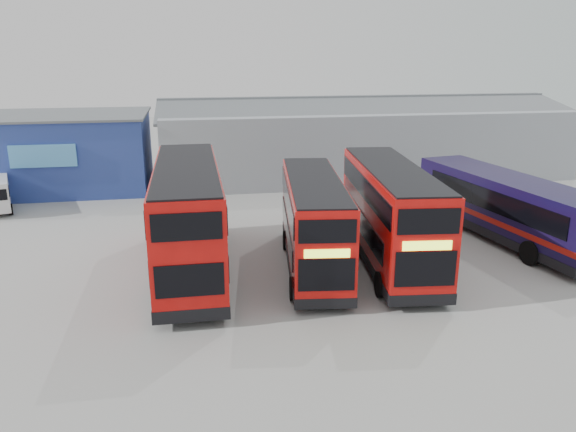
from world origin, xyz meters
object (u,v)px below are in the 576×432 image
at_px(maintenance_shed, 358,138).
at_px(double_decker_right, 390,216).
at_px(double_decker_left, 189,220).
at_px(double_decker_centre, 314,224).
at_px(office_block, 58,151).
at_px(single_decker_blue, 506,209).

height_order(maintenance_shed, double_decker_right, maintenance_shed).
relative_size(double_decker_left, double_decker_centre, 1.14).
bearing_deg(office_block, double_decker_left, -62.82).
bearing_deg(double_decker_centre, double_decker_left, -178.63).
bearing_deg(maintenance_shed, office_block, -174.79).
relative_size(maintenance_shed, double_decker_centre, 3.12).
bearing_deg(maintenance_shed, single_decker_blue, -81.50).
xyz_separation_m(office_block, double_decker_left, (8.79, -17.11, -0.23)).
relative_size(office_block, single_decker_blue, 1.01).
height_order(double_decker_left, single_decker_blue, double_decker_left).
distance_m(maintenance_shed, double_decker_left, 23.24).
xyz_separation_m(double_decker_left, single_decker_blue, (15.82, 1.68, -0.74)).
bearing_deg(double_decker_right, double_decker_centre, -173.72).
relative_size(office_block, maintenance_shed, 0.40).
xyz_separation_m(double_decker_left, double_decker_centre, (5.37, -0.51, -0.33)).
bearing_deg(double_decker_left, double_decker_right, 176.94).
bearing_deg(single_decker_blue, double_decker_centre, 2.54).
distance_m(office_block, single_decker_blue, 29.06).
height_order(maintenance_shed, single_decker_blue, maintenance_shed).
distance_m(double_decker_left, single_decker_blue, 15.92).
distance_m(maintenance_shed, single_decker_blue, 17.66).
bearing_deg(office_block, double_decker_centre, -51.22).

